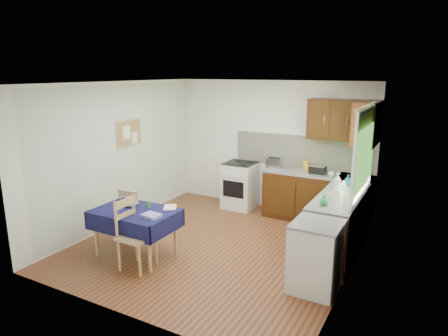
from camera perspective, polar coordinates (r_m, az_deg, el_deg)
The scene contains 33 objects.
floor at distance 6.39m, azimuth -0.92°, elevation -10.96°, with size 4.20×4.20×0.00m, color #512915.
ceiling at distance 5.81m, azimuth -1.01°, elevation 12.06°, with size 4.00×4.20×0.02m, color white.
wall_back at distance 7.83m, azimuth 6.64°, elevation 3.19°, with size 4.00×0.02×2.50m, color white.
wall_front at distance 4.35m, azimuth -14.79°, elevation -5.78°, with size 4.00×0.02×2.50m, color white.
wall_left at distance 7.16m, azimuth -15.04°, elevation 1.81°, with size 0.02×4.20×2.50m, color silver.
wall_right at distance 5.32m, azimuth 18.16°, elevation -2.45°, with size 0.02×4.20×2.50m, color white.
base_cabinets at distance 6.86m, azimuth 14.36°, elevation -5.77°, with size 1.90×2.30×0.86m.
worktop_back at distance 7.31m, azimuth 13.31°, elevation -0.82°, with size 1.90×0.60×0.04m, color slate.
worktop_right at distance 6.09m, azimuth 16.29°, elevation -3.93°, with size 0.60×1.70×0.04m, color slate.
worktop_corner at distance 7.18m, azimuth 18.31°, elevation -1.42°, with size 0.60×0.60×0.04m, color slate.
splashback at distance 7.62m, azimuth 11.12°, elevation 2.34°, with size 2.70×0.02×0.60m, color #EEEACA.
upper_cabinets at distance 7.03m, azimuth 17.50°, elevation 6.40°, with size 1.20×0.85×0.70m.
stove at distance 7.95m, azimuth 2.32°, elevation -2.44°, with size 0.60×0.61×0.92m.
window at distance 5.91m, azimuth 19.46°, elevation 3.01°, with size 0.04×1.48×1.26m.
fridge at distance 5.16m, azimuth 12.95°, elevation -12.25°, with size 0.58×0.60×0.89m.
corkboard at distance 7.29m, azimuth -13.43°, elevation 4.91°, with size 0.04×0.62×0.47m.
dining_table at distance 5.96m, azimuth -12.59°, elevation -6.86°, with size 1.18×0.80×0.71m.
chair_far at distance 6.57m, azimuth -12.76°, elevation -6.22°, with size 0.44×0.44×0.88m.
chair_near at distance 5.65m, azimuth -12.74°, elevation -8.92°, with size 0.44×0.44×1.00m.
toaster at distance 7.50m, azimuth 7.19°, elevation 0.72°, with size 0.27×0.17×0.21m.
sandwich_press at distance 7.26m, azimuth 13.24°, elevation -0.14°, with size 0.27×0.23×0.16m.
sauce_bottle at distance 7.26m, azimuth 12.07°, elevation 0.13°, with size 0.05×0.05×0.20m, color red.
yellow_packet at distance 7.47m, azimuth 11.73°, elevation 0.34°, with size 0.12×0.08×0.15m, color yellow.
dish_rack at distance 6.09m, azimuth 16.55°, elevation -3.52°, with size 0.39×0.30×0.19m.
kettle at distance 5.75m, azimuth 15.98°, elevation -3.64°, with size 0.14×0.14×0.24m.
cup at distance 7.09m, azimuth 15.09°, elevation -0.84°, with size 0.11×0.11×0.09m, color white.
soap_bottle_a at distance 6.25m, azimuth 15.89°, elevation -1.94°, with size 0.11×0.11×0.28m, color white.
soap_bottle_b at distance 6.59m, azimuth 17.25°, elevation -1.67°, with size 0.08×0.08×0.18m, color #1A539D.
soap_bottle_c at distance 5.54m, azimuth 14.08°, elevation -4.51°, with size 0.12×0.12×0.15m, color #268E3F.
plate_bowl at distance 6.10m, azimuth -13.21°, elevation -5.08°, with size 0.22×0.22×0.05m, color beige.
book at distance 5.92m, azimuth -8.60°, elevation -5.62°, with size 0.18×0.25×0.02m, color white.
spice_jar at distance 5.99m, azimuth -10.72°, elevation -5.10°, with size 0.05×0.05×0.10m, color green.
tea_towel at distance 5.59m, azimuth -10.31°, elevation -6.73°, with size 0.25×0.20×0.04m, color navy.
Camera 1 is at (2.87, -5.05, 2.67)m, focal length 32.00 mm.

